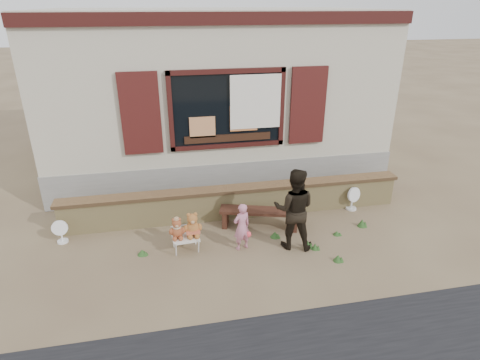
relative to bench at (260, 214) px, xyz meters
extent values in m
plane|color=brown|center=(-0.37, -0.43, -0.29)|extent=(80.00, 80.00, 0.00)
cube|color=#BCB298|center=(-0.37, 4.07, 2.11)|extent=(8.00, 5.00, 3.20)
cube|color=gray|center=(-0.37, 4.07, 0.11)|extent=(8.04, 5.04, 0.80)
cube|color=black|center=(-0.37, 1.54, 1.76)|extent=(2.30, 0.04, 1.50)
cube|color=#35110F|center=(-0.37, 1.52, 2.56)|extent=(2.50, 0.08, 0.10)
cube|color=#35110F|center=(-0.37, 1.52, 0.96)|extent=(2.50, 0.08, 0.10)
cube|color=#35110F|center=(-1.57, 1.52, 1.76)|extent=(0.10, 0.08, 1.70)
cube|color=#35110F|center=(0.83, 1.52, 1.76)|extent=(0.10, 0.08, 1.70)
cube|color=#3D1012|center=(-2.17, 1.51, 1.76)|extent=(0.80, 0.07, 1.70)
cube|color=#3D1012|center=(1.43, 1.51, 1.76)|extent=(0.80, 0.07, 1.70)
cube|color=white|center=(0.23, 1.47, 1.91)|extent=(1.10, 0.02, 1.15)
cube|color=#35110F|center=(-0.37, 1.55, 3.56)|extent=(8.00, 0.12, 0.25)
cube|color=black|center=(-0.37, 1.51, 1.14)|extent=(1.90, 0.06, 0.16)
cube|color=tan|center=(-0.92, 1.51, 1.41)|extent=(0.55, 0.06, 0.45)
cube|color=#E08447|center=(-0.02, 1.51, 1.56)|extent=(0.60, 0.06, 0.55)
cube|color=tan|center=(-0.37, 0.57, 0.01)|extent=(7.00, 0.30, 0.60)
cube|color=brown|center=(-0.37, 0.57, 0.34)|extent=(7.10, 0.36, 0.07)
cube|color=#341B12|center=(0.00, 0.00, 0.08)|extent=(1.60, 0.78, 0.06)
cube|color=#341B12|center=(-0.66, 0.20, -0.13)|extent=(0.18, 0.31, 0.33)
cube|color=#341B12|center=(0.66, -0.20, -0.13)|extent=(0.18, 0.31, 0.33)
cube|color=silver|center=(-1.51, -0.51, -0.02)|extent=(0.51, 0.45, 0.04)
cylinder|color=silver|center=(-1.69, -0.70, -0.17)|extent=(0.02, 0.02, 0.26)
cylinder|color=silver|center=(-1.29, -0.67, -0.17)|extent=(0.02, 0.02, 0.26)
cylinder|color=silver|center=(-1.72, -0.34, -0.17)|extent=(0.02, 0.02, 0.26)
cylinder|color=silver|center=(-1.32, -0.31, -0.17)|extent=(0.02, 0.02, 0.26)
imported|color=pink|center=(-0.50, -0.66, 0.16)|extent=(0.39, 0.32, 0.91)
imported|color=black|center=(0.43, -0.76, 0.47)|extent=(0.90, 0.80, 1.53)
cylinder|color=white|center=(-3.77, 0.21, -0.28)|extent=(0.20, 0.20, 0.04)
cylinder|color=white|center=(-3.77, 0.21, -0.15)|extent=(0.03, 0.03, 0.25)
cylinder|color=white|center=(-3.77, 0.21, 0.03)|extent=(0.29, 0.11, 0.29)
cylinder|color=white|center=(2.15, 0.36, -0.27)|extent=(0.22, 0.22, 0.04)
cylinder|color=white|center=(2.15, 0.36, -0.13)|extent=(0.04, 0.04, 0.28)
cylinder|color=white|center=(2.15, 0.36, 0.07)|extent=(0.34, 0.21, 0.33)
cone|color=#2C5321|center=(1.40, -0.57, -0.25)|extent=(0.14, 0.14, 0.08)
cone|color=#2C5321|center=(0.69, -0.88, -0.22)|extent=(0.15, 0.15, 0.15)
cone|color=#2C5321|center=(0.80, -0.96, -0.23)|extent=(0.13, 0.13, 0.12)
cone|color=#2C5321|center=(-2.29, -0.51, -0.24)|extent=(0.18, 0.18, 0.10)
cone|color=#2C5321|center=(1.06, -1.38, -0.23)|extent=(0.16, 0.16, 0.13)
cone|color=#2C5321|center=(0.20, -0.42, -0.23)|extent=(0.18, 0.18, 0.12)
cone|color=#2C5321|center=(2.03, -0.37, -0.22)|extent=(0.18, 0.18, 0.16)
camera|label=1|loc=(-1.77, -6.76, 3.84)|focal=30.00mm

